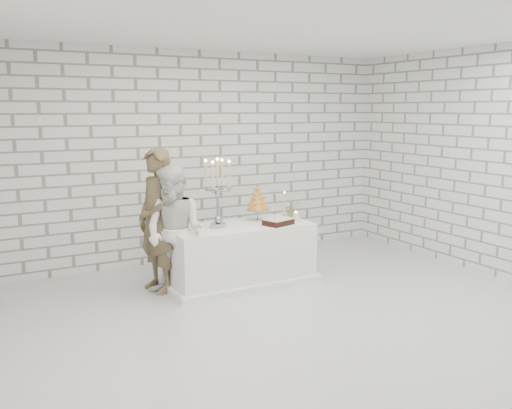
% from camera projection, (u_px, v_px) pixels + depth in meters
% --- Properties ---
extents(ground, '(6.00, 5.00, 0.01)m').
position_uv_depth(ground, '(292.00, 310.00, 6.08)').
color(ground, silver).
rests_on(ground, ground).
extents(ceiling, '(6.00, 5.00, 0.01)m').
position_uv_depth(ceiling, '(296.00, 27.00, 5.56)').
color(ceiling, white).
rests_on(ceiling, ground).
extents(wall_back, '(6.00, 0.01, 3.00)m').
position_uv_depth(wall_back, '(201.00, 157.00, 7.98)').
color(wall_back, white).
rests_on(wall_back, ground).
extents(wall_front, '(6.00, 0.01, 3.00)m').
position_uv_depth(wall_front, '(496.00, 213.00, 3.66)').
color(wall_front, white).
rests_on(wall_front, ground).
extents(wall_right, '(0.01, 5.00, 3.00)m').
position_uv_depth(wall_right, '(487.00, 162.00, 7.24)').
color(wall_right, white).
rests_on(wall_right, ground).
extents(cake_table, '(1.80, 0.80, 0.75)m').
position_uv_depth(cake_table, '(240.00, 254.00, 6.96)').
color(cake_table, white).
rests_on(cake_table, ground).
extents(groom, '(0.55, 0.71, 1.73)m').
position_uv_depth(groom, '(157.00, 221.00, 6.58)').
color(groom, brown).
rests_on(groom, ground).
extents(bride, '(0.91, 0.95, 1.55)m').
position_uv_depth(bride, '(175.00, 232.00, 6.38)').
color(bride, white).
rests_on(bride, ground).
extents(candelabra, '(0.35, 0.35, 0.85)m').
position_uv_depth(candelabra, '(218.00, 193.00, 6.69)').
color(candelabra, '#96959F').
rests_on(candelabra, cake_table).
extents(croquembouche, '(0.35, 0.35, 0.46)m').
position_uv_depth(croquembouche, '(258.00, 203.00, 7.16)').
color(croquembouche, '#B8742F').
rests_on(croquembouche, cake_table).
extents(chocolate_cake, '(0.40, 0.34, 0.08)m').
position_uv_depth(chocolate_cake, '(278.00, 222.00, 6.90)').
color(chocolate_cake, black).
rests_on(chocolate_cake, cake_table).
extents(pillar_candle, '(0.10, 0.10, 0.12)m').
position_uv_depth(pillar_candle, '(296.00, 217.00, 7.07)').
color(pillar_candle, white).
rests_on(pillar_candle, cake_table).
extents(extra_taper, '(0.08, 0.08, 0.32)m').
position_uv_depth(extra_taper, '(284.00, 205.00, 7.41)').
color(extra_taper, beige).
rests_on(extra_taper, cake_table).
extents(flowers, '(0.27, 0.25, 0.24)m').
position_uv_depth(flowers, '(292.00, 210.00, 7.25)').
color(flowers, '#597F45').
rests_on(flowers, cake_table).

